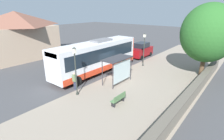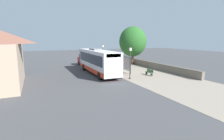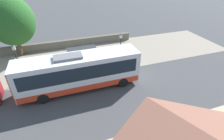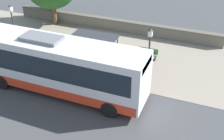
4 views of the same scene
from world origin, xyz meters
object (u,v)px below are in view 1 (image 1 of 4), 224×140
Objects in this scene: pedestrian at (74,80)px; street_lamp_near at (144,47)px; bus at (97,56)px; bench at (118,99)px; street_lamp_far at (75,67)px; parked_car_behind_bus at (141,50)px; shade_tree at (208,33)px; bus_shelter at (119,63)px.

street_lamp_near reaches higher than pedestrian.
bus is 2.74× the size of street_lamp_near.
bench is 4.30m from street_lamp_far.
street_lamp_far is at bearing 98.09° from parked_car_behind_bus.
shade_tree reaches higher than bus.
parked_car_behind_bus reaches higher than bench.
pedestrian is (2.20, 3.64, -1.12)m from bus_shelter.
shade_tree is at bearing -129.32° from bus_shelter.
street_lamp_far is (0.42, 10.61, -0.01)m from street_lamp_near.
bus_shelter is 4.40m from pedestrian.
bus_shelter reaches higher than pedestrian.
pedestrian reaches higher than bench.
shade_tree reaches higher than pedestrian.
street_lamp_near reaches higher than street_lamp_far.
street_lamp_near is at bearing -71.29° from bench.
shade_tree is at bearing -121.98° from street_lamp_far.
shade_tree is (-5.89, -7.19, 2.53)m from bus_shelter.
street_lamp_near is (-1.38, -10.05, 1.52)m from pedestrian.
shade_tree is at bearing -147.15° from bus.
pedestrian is (-1.57, 4.60, -0.96)m from bus.
bench is at bearing 71.94° from shade_tree.
shade_tree is at bearing -126.73° from pedestrian.
bench is 0.34× the size of parked_car_behind_bus.
street_lamp_near reaches higher than bus_shelter.
parked_car_behind_bus is (3.27, -10.14, -1.04)m from bus_shelter.
bench is 10.43m from street_lamp_near.
street_lamp_far is 0.55× the size of shade_tree.
parked_car_behind_bus is at bearing -17.83° from shade_tree.
pedestrian is at bearing -30.34° from street_lamp_far.
bus is 3.89m from bus_shelter.
parked_car_behind_bus is (9.16, -2.95, -3.57)m from shade_tree.
street_lamp_near is (-2.95, -5.45, 0.56)m from bus.
shade_tree is at bearing -108.06° from bench.
street_lamp_near is 0.55× the size of shade_tree.
pedestrian is at bearing 108.81° from bus.
street_lamp_near reaches higher than parked_car_behind_bus.
street_lamp_near is 4.69m from parked_car_behind_bus.
shade_tree is (-8.09, -10.84, 3.65)m from pedestrian.
shade_tree reaches higher than parked_car_behind_bus.
street_lamp_near is at bearing -92.24° from street_lamp_far.
bus_shelter is 0.78× the size of street_lamp_near.
bus_shelter is 1.98× the size of pedestrian.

